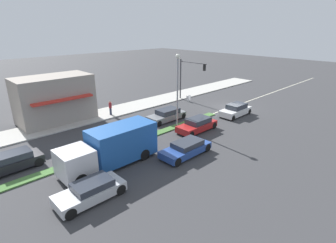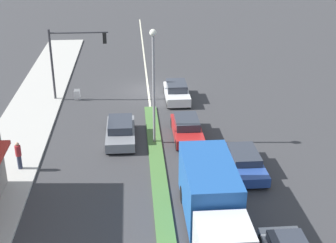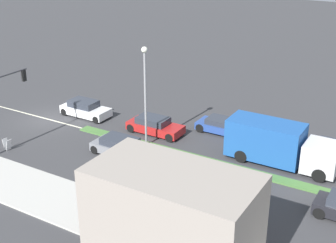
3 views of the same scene
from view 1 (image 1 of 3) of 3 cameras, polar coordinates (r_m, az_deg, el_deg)
name	(u,v)px [view 1 (image 1 of 3)]	position (r m, az deg, el deg)	size (l,w,h in m)	color
ground_plane	(112,150)	(23.04, -12.05, -6.03)	(160.00, 160.00, 0.00)	#38383A
sidewalk_right	(62,124)	(30.37, -22.01, -0.51)	(4.00, 73.00, 0.12)	#B2AFA8
lane_marking_center	(231,107)	(35.15, 13.49, 3.00)	(0.16, 60.00, 0.01)	beige
building_corner_store	(55,99)	(31.00, -23.44, 4.58)	(4.84, 7.74, 4.90)	gray
traffic_signal_main	(188,73)	(36.61, 4.42, 10.43)	(4.59, 0.34, 5.60)	#333338
street_lamp	(178,82)	(26.28, 2.10, 8.65)	(0.44, 0.44, 7.37)	gray
pedestrian	(110,107)	(31.46, -12.44, 3.01)	(0.34, 0.34, 1.68)	#282D42
warning_aframe_sign	(189,98)	(37.01, 4.49, 5.02)	(0.45, 0.53, 0.84)	silver
delivery_truck	(112,147)	(20.11, -12.03, -5.38)	(2.44, 7.50, 2.87)	silver
van_white	(236,110)	(31.91, 14.51, 2.43)	(1.84, 4.31, 1.39)	silver
sedan_dark	(13,162)	(22.42, -30.68, -7.50)	(1.75, 4.01, 1.33)	black
suv_grey	(167,115)	(29.27, -0.27, 1.43)	(1.87, 4.56, 1.30)	slate
hatchback_red	(197,125)	(26.46, 6.37, -0.71)	(1.83, 4.44, 1.32)	#AD1E1E
coupe_blue	(186,148)	(21.50, 3.94, -5.84)	(1.85, 4.53, 1.17)	#284793
sedan_silver	(91,191)	(16.98, -16.49, -14.30)	(1.82, 4.16, 1.21)	#B7BABF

